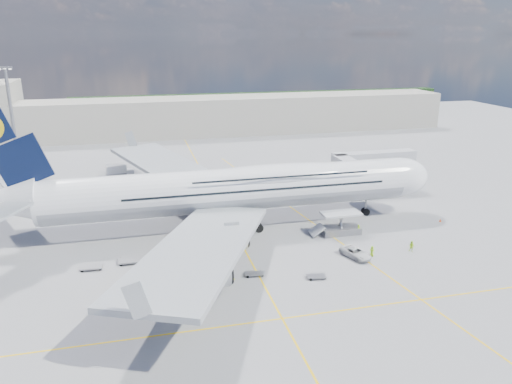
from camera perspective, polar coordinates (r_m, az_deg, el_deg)
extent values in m
plane|color=gray|center=(77.42, -1.29, -6.65)|extent=(300.00, 300.00, 0.00)
cube|color=yellow|center=(77.42, -1.29, -6.65)|extent=(0.25, 220.00, 0.01)
cube|color=yellow|center=(60.30, 3.01, -14.24)|extent=(120.00, 0.25, 0.01)
cube|color=yellow|center=(89.97, 6.05, -3.20)|extent=(14.16, 99.06, 0.01)
cylinder|color=white|center=(84.18, -2.81, 0.30)|extent=(62.00, 7.20, 7.20)
cylinder|color=#9EA0A5|center=(84.22, -2.81, 0.21)|extent=(60.76, 7.13, 7.13)
ellipsoid|color=white|center=(85.44, 2.44, 1.95)|extent=(36.00, 6.84, 3.76)
ellipsoid|color=white|center=(94.83, 15.90, 1.63)|extent=(11.52, 7.20, 7.20)
ellipsoid|color=black|center=(96.30, 17.61, 2.08)|extent=(3.84, 4.16, 1.44)
cone|color=white|center=(85.00, -27.01, -0.92)|extent=(10.00, 6.84, 6.84)
cube|color=black|center=(82.46, -26.50, 4.99)|extent=(11.02, 0.46, 14.61)
cube|color=#999EA3|center=(102.59, -9.37, 2.56)|extent=(25.49, 39.15, 3.35)
cube|color=#999EA3|center=(64.89, -6.32, -6.32)|extent=(25.49, 39.15, 3.35)
cylinder|color=#B7BABF|center=(96.57, -5.97, 0.27)|extent=(5.20, 3.50, 3.50)
cylinder|color=#B7BABF|center=(106.14, -9.18, 1.74)|extent=(5.20, 3.50, 3.50)
cylinder|color=#B7BABF|center=(73.35, -3.17, -5.37)|extent=(5.20, 3.50, 3.50)
cylinder|color=#B7BABF|center=(63.28, -5.42, -9.35)|extent=(5.20, 3.50, 3.50)
cylinder|color=gray|center=(93.41, 12.46, -1.31)|extent=(0.44, 0.44, 3.80)
cylinder|color=black|center=(93.91, 12.39, -2.20)|extent=(1.30, 0.90, 1.30)
cylinder|color=gray|center=(85.66, -2.77, -2.64)|extent=(0.56, 0.56, 3.80)
cylinder|color=black|center=(89.11, -3.15, -2.82)|extent=(1.50, 0.90, 1.50)
cube|color=#B7B7BC|center=(99.45, 10.49, 2.92)|extent=(3.00, 10.00, 2.60)
cube|color=#B7B7BC|center=(107.23, 13.32, 3.80)|extent=(18.00, 3.00, 2.60)
cylinder|color=gray|center=(103.81, 10.72, 1.49)|extent=(0.80, 0.80, 7.10)
cylinder|color=black|center=(104.70, 10.62, -0.14)|extent=(0.90, 0.80, 0.90)
cylinder|color=gray|center=(111.90, 16.85, 2.21)|extent=(1.00, 1.00, 7.10)
cube|color=gray|center=(112.74, 16.71, 0.66)|extent=(2.00, 2.00, 0.80)
cylinder|color=#B7B7BC|center=(96.12, 11.40, 2.36)|extent=(3.60, 3.60, 2.80)
cube|color=silver|center=(83.66, 9.70, -2.43)|extent=(6.50, 3.20, 0.35)
cube|color=gray|center=(84.70, 9.59, -4.31)|extent=(6.50, 3.20, 1.10)
cube|color=gray|center=(84.16, 9.65, -3.36)|extent=(0.22, 1.99, 3.00)
cylinder|color=black|center=(82.80, 8.25, -4.92)|extent=(0.70, 0.30, 0.70)
cube|color=silver|center=(83.03, 6.94, -4.31)|extent=(2.16, 2.60, 1.60)
cylinder|color=gray|center=(118.17, -25.94, 6.44)|extent=(0.70, 0.70, 25.00)
cube|color=gray|center=(116.77, -26.78, 12.54)|extent=(3.00, 0.40, 0.60)
cube|color=#B2AD9E|center=(166.64, -8.56, 8.50)|extent=(180.00, 16.00, 12.00)
cube|color=#193814|center=(217.89, 0.94, 10.26)|extent=(160.00, 6.00, 8.00)
cube|color=gray|center=(75.00, -18.31, -8.14)|extent=(3.15, 1.84, 0.18)
cylinder|color=black|center=(74.64, -19.27, -8.49)|extent=(0.45, 0.18, 0.45)
cylinder|color=black|center=(75.50, -17.35, -7.98)|extent=(0.45, 0.18, 0.45)
cube|color=gray|center=(70.63, -6.60, -9.01)|extent=(2.83, 2.03, 0.15)
cylinder|color=black|center=(70.13, -7.37, -9.35)|extent=(0.37, 0.15, 0.37)
cylinder|color=black|center=(71.25, -5.83, -8.83)|extent=(0.37, 0.15, 0.37)
cube|color=gray|center=(75.32, -14.16, -7.62)|extent=(3.37, 1.84, 0.20)
cylinder|color=black|center=(74.82, -15.18, -8.00)|extent=(0.49, 0.20, 0.49)
cylinder|color=black|center=(75.96, -13.15, -7.44)|extent=(0.49, 0.20, 0.49)
cube|color=gray|center=(75.78, -14.23, -7.46)|extent=(3.58, 2.28, 0.20)
cylinder|color=black|center=(75.28, -15.25, -7.84)|extent=(0.49, 0.20, 0.49)
cylinder|color=black|center=(76.43, -13.22, -7.28)|extent=(0.49, 0.20, 0.49)
cube|color=gray|center=(69.39, 6.93, -9.53)|extent=(2.74, 1.75, 0.15)
cylinder|color=black|center=(68.68, 6.26, -9.91)|extent=(0.38, 0.15, 0.38)
cylinder|color=black|center=(70.20, 7.57, -9.32)|extent=(0.38, 0.15, 0.38)
cube|color=gray|center=(69.60, -0.22, -9.30)|extent=(2.82, 1.84, 0.16)
cylinder|color=black|center=(68.98, -0.97, -9.67)|extent=(0.38, 0.16, 0.38)
cylinder|color=black|center=(70.32, 0.52, -9.11)|extent=(0.38, 0.16, 0.38)
cube|color=white|center=(73.59, -11.23, -7.74)|extent=(2.92, 1.45, 1.33)
cube|color=black|center=(73.24, -11.27, -7.16)|extent=(1.07, 1.27, 0.51)
cylinder|color=black|center=(73.22, -12.00, -8.27)|extent=(0.66, 0.26, 0.66)
cylinder|color=black|center=(74.30, -10.44, -7.77)|extent=(0.66, 0.26, 0.66)
cube|color=gray|center=(103.00, -6.17, 0.11)|extent=(6.98, 5.37, 2.04)
cube|color=white|center=(102.35, -6.60, 1.11)|extent=(5.51, 4.61, 2.24)
cube|color=white|center=(103.08, -4.78, 0.69)|extent=(2.74, 2.94, 1.63)
cube|color=black|center=(103.13, -4.39, 0.83)|extent=(1.13, 1.85, 0.92)
cylinder|color=black|center=(102.34, -4.83, -0.24)|extent=(1.12, 0.36, 1.12)
cylinder|color=black|center=(104.00, -7.47, -0.04)|extent=(1.12, 0.36, 1.12)
cube|color=#FF460D|center=(102.56, -6.58, 0.73)|extent=(5.58, 4.68, 0.51)
cube|color=gray|center=(117.57, -15.30, 1.73)|extent=(6.20, 3.02, 1.83)
cube|color=white|center=(117.15, -15.68, 2.53)|extent=(4.67, 2.89, 2.01)
cube|color=white|center=(117.30, -14.22, 2.20)|extent=(1.93, 2.32, 1.46)
cube|color=black|center=(117.25, -13.91, 2.31)|extent=(0.40, 1.83, 0.82)
cylinder|color=black|center=(116.62, -14.31, 1.47)|extent=(1.01, 0.32, 1.01)
cylinder|color=black|center=(118.78, -16.25, 1.60)|extent=(1.01, 0.32, 1.01)
imported|color=silver|center=(76.21, 11.31, -6.82)|extent=(4.08, 5.73, 1.45)
imported|color=#BAF319|center=(84.62, 11.66, -4.23)|extent=(0.75, 0.66, 1.72)
imported|color=#ABE618|center=(80.13, 17.37, -5.95)|extent=(1.06, 1.07, 1.74)
imported|color=#E5F619|center=(76.81, -9.64, -6.48)|extent=(0.55, 0.98, 1.57)
imported|color=#ACF319|center=(77.00, 13.12, -6.61)|extent=(0.91, 0.96, 1.65)
imported|color=#E4FF1A|center=(67.23, -2.91, -9.79)|extent=(1.24, 0.83, 1.79)
cone|color=#FF460D|center=(94.50, 20.31, -3.04)|extent=(0.42, 0.42, 0.53)
cube|color=#FF460D|center=(94.58, 20.29, -3.18)|extent=(0.36, 0.36, 0.03)
cone|color=#FF460D|center=(99.52, -10.12, -1.16)|extent=(0.41, 0.41, 0.53)
cube|color=#FF460D|center=(99.59, -10.11, -1.30)|extent=(0.36, 0.36, 0.03)
cone|color=#FF460D|center=(106.83, -11.13, 0.10)|extent=(0.46, 0.46, 0.58)
cube|color=#FF460D|center=(106.91, -11.12, -0.04)|extent=(0.39, 0.39, 0.03)
cone|color=#FF460D|center=(76.25, -7.18, -6.97)|extent=(0.42, 0.42, 0.54)
cube|color=#FF460D|center=(76.36, -7.17, -7.14)|extent=(0.37, 0.37, 0.03)
cone|color=#FF460D|center=(67.35, -13.09, -10.83)|extent=(0.40, 0.40, 0.50)
cube|color=#FF460D|center=(67.46, -13.08, -11.00)|extent=(0.34, 0.34, 0.03)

